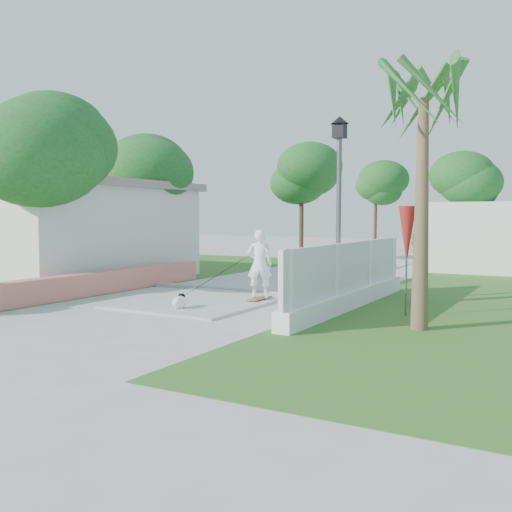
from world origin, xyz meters
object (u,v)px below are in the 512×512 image
Objects in this scene: patio_umbrella at (407,236)px; dog at (180,301)px; parked_car at (451,238)px; street_lamp at (339,202)px; bollard at (312,262)px; skateboarder at (231,272)px.

patio_umbrella reaches higher than dog.
parked_car is at bearing 63.33° from dog.
dog is at bearing 154.50° from parked_car.
street_lamp is 4.42m from dog.
patio_umbrella is (4.60, -5.50, 1.10)m from bollard.
patio_umbrella reaches higher than bollard.
street_lamp is at bearing -59.04° from bollard.
bollard is at bearing -106.91° from skateboarder.
parked_car is (-1.70, 22.68, -1.65)m from street_lamp.
patio_umbrella is at bearing 163.71° from skateboarder.
skateboarder is at bearing -173.90° from patio_umbrella.
dog is (0.07, -7.27, -0.37)m from bollard.
street_lamp is 3.05m from skateboarder.
dog is (-0.50, -1.34, -0.57)m from skateboarder.
parked_car is at bearing 94.29° from street_lamp.
bollard reaches higher than dog.
parked_car is (-3.60, 23.68, -0.91)m from patio_umbrella.
skateboarder reaches higher than parked_car.
patio_umbrella is 4.29× the size of dog.
street_lamp is 1.93× the size of patio_umbrella.
skateboarder is at bearing 45.11° from dog.
street_lamp is at bearing 160.88° from parked_car.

